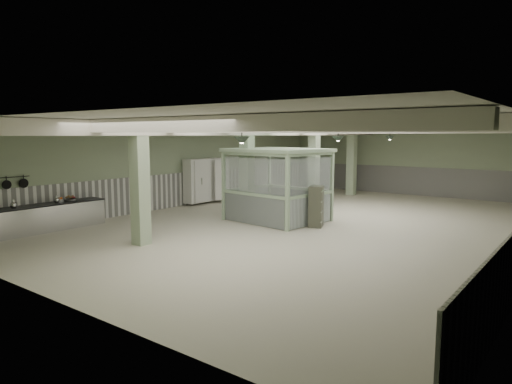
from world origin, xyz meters
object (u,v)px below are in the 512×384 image
Objects in this scene: prep_counter at (38,219)px; walkin_cooler at (204,182)px; guard_booth at (277,172)px; filing_cabinet at (316,206)px.

walkin_cooler reaches higher than prep_counter.
walkin_cooler is at bearing 170.13° from guard_booth.
prep_counter is 1.26× the size of guard_booth.
filing_cabinet is at bearing 1.17° from guard_booth.
guard_booth is (5.07, 6.53, 1.35)m from prep_counter.
walkin_cooler is 5.42m from guard_booth.
filing_cabinet is (6.82, 6.38, 0.26)m from prep_counter.
prep_counter is at bearing -121.75° from guard_booth.
walkin_cooler is at bearing 90.60° from prep_counter.
walkin_cooler reaches higher than filing_cabinet.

